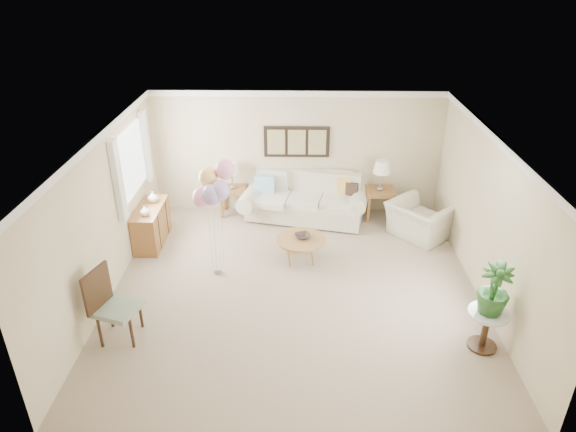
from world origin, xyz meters
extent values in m
plane|color=tan|center=(0.00, 0.00, 0.00)|extent=(6.00, 6.00, 0.00)
cube|color=beige|center=(0.00, 3.00, 1.30)|extent=(6.00, 0.04, 2.60)
cube|color=beige|center=(0.00, -3.00, 1.30)|extent=(6.00, 0.04, 2.60)
cube|color=beige|center=(-3.00, 0.00, 1.30)|extent=(0.04, 6.00, 2.60)
cube|color=beige|center=(3.00, 0.00, 1.30)|extent=(0.04, 6.00, 2.60)
cube|color=white|center=(0.00, 0.00, 2.59)|extent=(6.00, 6.00, 0.02)
cube|color=white|center=(0.00, 2.97, 2.54)|extent=(6.00, 0.06, 0.12)
cube|color=white|center=(-2.97, 0.00, 2.54)|extent=(0.06, 6.00, 0.12)
cube|color=white|center=(2.97, 0.00, 2.54)|extent=(0.06, 6.00, 0.12)
cube|color=white|center=(-2.98, 1.50, 1.65)|extent=(0.04, 1.40, 1.20)
cube|color=white|center=(-2.94, 0.65, 1.65)|extent=(0.10, 0.22, 1.40)
cube|color=white|center=(-2.94, 2.35, 1.65)|extent=(0.10, 0.22, 1.40)
cube|color=black|center=(0.00, 2.97, 1.55)|extent=(1.35, 0.04, 0.65)
cube|color=#8C8C59|center=(-0.42, 2.94, 1.55)|extent=(0.36, 0.02, 0.52)
cube|color=#8C8C59|center=(0.00, 2.94, 1.55)|extent=(0.36, 0.02, 0.52)
cube|color=#8C8C59|center=(0.42, 2.94, 1.55)|extent=(0.36, 0.02, 0.52)
cube|color=beige|center=(0.18, 2.54, 0.24)|extent=(2.52, 1.45, 0.39)
cube|color=beige|center=(0.18, 2.90, 0.67)|extent=(2.37, 0.73, 0.59)
cylinder|color=beige|center=(-0.95, 2.54, 0.48)|extent=(0.54, 1.02, 0.34)
cylinder|color=beige|center=(1.31, 2.54, 0.48)|extent=(0.54, 1.02, 0.34)
cube|color=beige|center=(-0.50, 2.49, 0.47)|extent=(0.80, 0.90, 0.13)
cube|color=beige|center=(0.18, 2.49, 0.47)|extent=(0.80, 0.90, 0.13)
cube|color=beige|center=(0.86, 2.49, 0.47)|extent=(0.80, 0.90, 0.13)
cube|color=#8ABEDF|center=(-0.66, 2.67, 0.71)|extent=(0.41, 0.13, 0.41)
cube|color=gold|center=(0.94, 2.67, 0.71)|extent=(0.41, 0.13, 0.41)
cube|color=#34251C|center=(1.10, 2.59, 0.65)|extent=(0.37, 0.11, 0.37)
cube|color=beige|center=(0.18, 2.54, 0.02)|extent=(2.15, 0.86, 0.04)
cube|color=olive|center=(-1.33, 2.74, 0.56)|extent=(0.55, 0.50, 0.08)
cube|color=olive|center=(-1.56, 2.54, 0.26)|extent=(0.05, 0.05, 0.52)
cube|color=olive|center=(-1.11, 2.54, 0.26)|extent=(0.05, 0.05, 0.52)
cube|color=olive|center=(-1.56, 2.94, 0.26)|extent=(0.05, 0.05, 0.52)
cube|color=olive|center=(-1.11, 2.94, 0.26)|extent=(0.05, 0.05, 0.52)
cube|color=olive|center=(1.73, 2.63, 0.60)|extent=(0.59, 0.54, 0.09)
cube|color=olive|center=(1.49, 2.41, 0.28)|extent=(0.05, 0.05, 0.56)
cube|color=olive|center=(1.97, 2.41, 0.28)|extent=(0.05, 0.05, 0.56)
cube|color=olive|center=(1.49, 2.84, 0.28)|extent=(0.05, 0.05, 0.56)
cube|color=olive|center=(1.97, 2.84, 0.28)|extent=(0.05, 0.05, 0.56)
cylinder|color=gray|center=(-1.33, 2.74, 0.63)|extent=(0.13, 0.13, 0.06)
cylinder|color=gray|center=(-1.33, 2.74, 0.80)|extent=(0.04, 0.04, 0.28)
cone|color=silver|center=(-1.33, 2.74, 1.05)|extent=(0.32, 0.32, 0.23)
cylinder|color=gray|center=(1.73, 2.63, 0.68)|extent=(0.15, 0.15, 0.06)
cylinder|color=gray|center=(1.73, 2.63, 0.87)|extent=(0.04, 0.04, 0.31)
cone|color=silver|center=(1.73, 2.63, 1.15)|extent=(0.36, 0.36, 0.25)
cylinder|color=#A17341|center=(0.09, 0.90, 0.42)|extent=(0.89, 0.89, 0.05)
cylinder|color=#A17341|center=(0.30, 1.10, 0.20)|extent=(0.04, 0.04, 0.40)
cylinder|color=#A17341|center=(-0.12, 1.10, 0.20)|extent=(0.04, 0.04, 0.40)
cylinder|color=#A17341|center=(-0.12, 0.69, 0.20)|extent=(0.04, 0.04, 0.40)
cylinder|color=#A17341|center=(0.30, 0.69, 0.20)|extent=(0.04, 0.04, 0.40)
imported|color=#312522|center=(0.13, 0.92, 0.48)|extent=(0.34, 0.34, 0.07)
imported|color=beige|center=(2.40, 1.84, 0.35)|extent=(1.43, 1.44, 0.70)
cylinder|color=silver|center=(2.67, -1.37, 0.59)|extent=(0.56, 0.56, 0.04)
cylinder|color=#352112|center=(2.67, -1.37, 0.29)|extent=(0.09, 0.09, 0.56)
cylinder|color=#352112|center=(2.67, -1.37, 0.00)|extent=(0.41, 0.41, 0.01)
imported|color=#264920|center=(2.67, -1.37, 0.99)|extent=(0.53, 0.53, 0.76)
cube|color=gray|center=(-2.50, -1.26, 0.50)|extent=(0.70, 0.70, 0.08)
cylinder|color=#352112|center=(-2.73, -1.48, 0.23)|extent=(0.04, 0.04, 0.46)
cylinder|color=#352112|center=(-2.28, -1.48, 0.23)|extent=(0.04, 0.04, 0.46)
cylinder|color=#352112|center=(-2.73, -1.04, 0.23)|extent=(0.04, 0.04, 0.46)
cylinder|color=#352112|center=(-2.28, -1.04, 0.23)|extent=(0.04, 0.04, 0.46)
cube|color=#352112|center=(-2.75, -1.26, 0.84)|extent=(0.21, 0.52, 0.61)
cube|color=olive|center=(-2.76, 1.50, 0.37)|extent=(0.45, 1.20, 0.74)
cube|color=#352112|center=(-2.75, 1.20, 0.37)|extent=(0.46, 0.02, 0.70)
cube|color=#352112|center=(-2.75, 1.80, 0.37)|extent=(0.46, 0.02, 0.70)
imported|color=silver|center=(-2.74, 1.18, 0.83)|extent=(0.20, 0.20, 0.19)
imported|color=#B6C1AC|center=(-2.74, 1.75, 0.85)|extent=(0.26, 0.26, 0.21)
cube|color=gray|center=(-1.36, 0.44, 0.04)|extent=(0.11, 0.11, 0.09)
ellipsoid|color=#FF97C4|center=(-1.51, 0.39, 1.49)|extent=(0.31, 0.31, 0.35)
cylinder|color=silver|center=(-1.44, 0.41, 0.70)|extent=(0.01, 0.01, 1.22)
ellipsoid|color=#A88FCA|center=(-1.22, 0.38, 1.60)|extent=(0.31, 0.31, 0.35)
cylinder|color=silver|center=(-1.29, 0.41, 0.76)|extent=(0.01, 0.01, 1.34)
ellipsoid|color=#FFCA66|center=(-1.42, 0.54, 1.77)|extent=(0.31, 0.31, 0.35)
cylinder|color=silver|center=(-1.39, 0.49, 0.84)|extent=(0.01, 0.01, 1.50)
ellipsoid|color=#FF97C4|center=(-1.15, 0.57, 1.90)|extent=(0.31, 0.31, 0.35)
cylinder|color=silver|center=(-1.25, 0.50, 0.91)|extent=(0.01, 0.01, 1.64)
ellipsoid|color=#A88FCA|center=(-1.35, 0.34, 1.56)|extent=(0.31, 0.31, 0.35)
cylinder|color=silver|center=(-1.35, 0.39, 0.73)|extent=(0.01, 0.01, 1.29)
camera|label=1|loc=(0.03, -7.08, 4.98)|focal=32.00mm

